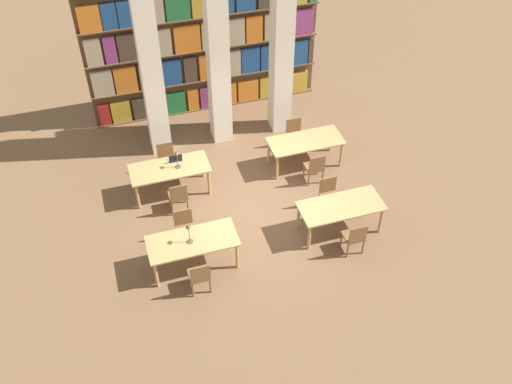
# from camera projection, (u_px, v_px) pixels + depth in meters

# --- Properties ---
(ground_plane) EXTENTS (40.00, 40.00, 0.00)m
(ground_plane) POSITION_uv_depth(u_px,v_px,m) (254.00, 210.00, 13.33)
(ground_plane) COLOR brown
(bookshelf_bank) EXTENTS (6.34, 0.35, 5.50)m
(bookshelf_bank) POSITION_uv_depth(u_px,v_px,m) (203.00, 19.00, 14.68)
(bookshelf_bank) COLOR brown
(bookshelf_bank) RESTS_ON ground_plane
(pillar_left) EXTENTS (0.50, 0.50, 6.00)m
(pillar_left) POSITION_uv_depth(u_px,v_px,m) (147.00, 44.00, 13.05)
(pillar_left) COLOR silver
(pillar_left) RESTS_ON ground_plane
(pillar_center) EXTENTS (0.50, 0.50, 6.00)m
(pillar_center) POSITION_uv_depth(u_px,v_px,m) (217.00, 34.00, 13.41)
(pillar_center) COLOR silver
(pillar_center) RESTS_ON ground_plane
(pillar_right) EXTENTS (0.50, 0.50, 6.00)m
(pillar_right) POSITION_uv_depth(u_px,v_px,m) (282.00, 25.00, 13.77)
(pillar_right) COLOR silver
(pillar_right) RESTS_ON ground_plane
(reading_table_0) EXTENTS (1.85, 0.83, 0.76)m
(reading_table_0) POSITION_uv_depth(u_px,v_px,m) (193.00, 243.00, 11.66)
(reading_table_0) COLOR tan
(reading_table_0) RESTS_ON ground_plane
(chair_0) EXTENTS (0.42, 0.40, 0.86)m
(chair_0) POSITION_uv_depth(u_px,v_px,m) (200.00, 276.00, 11.30)
(chair_0) COLOR brown
(chair_0) RESTS_ON ground_plane
(chair_1) EXTENTS (0.42, 0.40, 0.86)m
(chair_1) POSITION_uv_depth(u_px,v_px,m) (185.00, 227.00, 12.28)
(chair_1) COLOR brown
(chair_1) RESTS_ON ground_plane
(desk_lamp_0) EXTENTS (0.14, 0.14, 0.49)m
(desk_lamp_0) POSITION_uv_depth(u_px,v_px,m) (189.00, 231.00, 11.35)
(desk_lamp_0) COLOR brown
(desk_lamp_0) RESTS_ON reading_table_0
(reading_table_1) EXTENTS (1.85, 0.83, 0.76)m
(reading_table_1) POSITION_uv_depth(u_px,v_px,m) (341.00, 208.00, 12.42)
(reading_table_1) COLOR tan
(reading_table_1) RESTS_ON ground_plane
(chair_2) EXTENTS (0.42, 0.40, 0.86)m
(chair_2) POSITION_uv_depth(u_px,v_px,m) (355.00, 237.00, 12.07)
(chair_2) COLOR brown
(chair_2) RESTS_ON ground_plane
(chair_3) EXTENTS (0.42, 0.40, 0.86)m
(chair_3) POSITION_uv_depth(u_px,v_px,m) (329.00, 194.00, 13.05)
(chair_3) COLOR brown
(chair_3) RESTS_ON ground_plane
(reading_table_2) EXTENTS (1.85, 0.83, 0.76)m
(reading_table_2) POSITION_uv_depth(u_px,v_px,m) (170.00, 171.00, 13.35)
(reading_table_2) COLOR tan
(reading_table_2) RESTS_ON ground_plane
(chair_4) EXTENTS (0.42, 0.40, 0.86)m
(chair_4) POSITION_uv_depth(u_px,v_px,m) (178.00, 196.00, 13.01)
(chair_4) COLOR brown
(chair_4) RESTS_ON ground_plane
(chair_5) EXTENTS (0.42, 0.40, 0.86)m
(chair_5) POSITION_uv_depth(u_px,v_px,m) (167.00, 159.00, 13.99)
(chair_5) COLOR brown
(chair_5) RESTS_ON ground_plane
(desk_lamp_1) EXTENTS (0.14, 0.14, 0.45)m
(desk_lamp_1) POSITION_uv_depth(u_px,v_px,m) (177.00, 157.00, 13.10)
(desk_lamp_1) COLOR brown
(desk_lamp_1) RESTS_ON reading_table_2
(laptop) EXTENTS (0.32, 0.22, 0.21)m
(laptop) POSITION_uv_depth(u_px,v_px,m) (175.00, 159.00, 13.46)
(laptop) COLOR silver
(laptop) RESTS_ON reading_table_2
(reading_table_3) EXTENTS (1.85, 0.83, 0.76)m
(reading_table_3) POSITION_uv_depth(u_px,v_px,m) (305.00, 143.00, 14.12)
(reading_table_3) COLOR tan
(reading_table_3) RESTS_ON ground_plane
(chair_6) EXTENTS (0.42, 0.40, 0.86)m
(chair_6) POSITION_uv_depth(u_px,v_px,m) (315.00, 167.00, 13.77)
(chair_6) COLOR brown
(chair_6) RESTS_ON ground_plane
(chair_7) EXTENTS (0.42, 0.40, 0.86)m
(chair_7) POSITION_uv_depth(u_px,v_px,m) (295.00, 134.00, 14.75)
(chair_7) COLOR brown
(chair_7) RESTS_ON ground_plane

